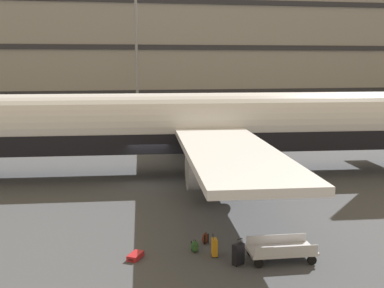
{
  "coord_description": "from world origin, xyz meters",
  "views": [
    {
      "loc": [
        -2.32,
        -29.59,
        7.69
      ],
      "look_at": [
        2.26,
        -3.29,
        3.0
      ],
      "focal_mm": 44.44,
      "sensor_mm": 36.0,
      "label": 1
    }
  ],
  "objects_px": {
    "suitcase_small": "(214,247)",
    "baggage_cart": "(281,250)",
    "suitcase_black": "(238,254)",
    "airliner": "(197,126)",
    "backpack_upright": "(195,247)",
    "backpack_large": "(205,239)",
    "suitcase_navy": "(135,256)"
  },
  "relations": [
    {
      "from": "suitcase_black",
      "to": "backpack_large",
      "type": "distance_m",
      "value": 2.44
    },
    {
      "from": "airliner",
      "to": "suitcase_black",
      "type": "bearing_deg",
      "value": -94.27
    },
    {
      "from": "suitcase_black",
      "to": "airliner",
      "type": "bearing_deg",
      "value": 85.73
    },
    {
      "from": "suitcase_small",
      "to": "backpack_large",
      "type": "height_order",
      "value": "suitcase_small"
    },
    {
      "from": "suitcase_black",
      "to": "backpack_upright",
      "type": "height_order",
      "value": "suitcase_black"
    },
    {
      "from": "suitcase_small",
      "to": "baggage_cart",
      "type": "xyz_separation_m",
      "value": [
        2.47,
        -0.83,
        0.04
      ]
    },
    {
      "from": "suitcase_black",
      "to": "backpack_large",
      "type": "bearing_deg",
      "value": 109.73
    },
    {
      "from": "backpack_upright",
      "to": "suitcase_navy",
      "type": "bearing_deg",
      "value": -175.03
    },
    {
      "from": "airliner",
      "to": "baggage_cart",
      "type": "xyz_separation_m",
      "value": [
        0.66,
        -14.53,
        -2.96
      ]
    },
    {
      "from": "airliner",
      "to": "suitcase_small",
      "type": "relative_size",
      "value": 44.38
    },
    {
      "from": "baggage_cart",
      "to": "suitcase_navy",
      "type": "bearing_deg",
      "value": 168.4
    },
    {
      "from": "airliner",
      "to": "suitcase_navy",
      "type": "height_order",
      "value": "airliner"
    },
    {
      "from": "baggage_cart",
      "to": "suitcase_black",
      "type": "bearing_deg",
      "value": -175.72
    },
    {
      "from": "airliner",
      "to": "baggage_cart",
      "type": "bearing_deg",
      "value": -87.4
    },
    {
      "from": "backpack_upright",
      "to": "airliner",
      "type": "bearing_deg",
      "value": 79.22
    },
    {
      "from": "suitcase_small",
      "to": "backpack_upright",
      "type": "relative_size",
      "value": 1.75
    },
    {
      "from": "suitcase_black",
      "to": "backpack_large",
      "type": "height_order",
      "value": "suitcase_black"
    },
    {
      "from": "backpack_large",
      "to": "suitcase_navy",
      "type": "bearing_deg",
      "value": -161.38
    },
    {
      "from": "suitcase_navy",
      "to": "backpack_large",
      "type": "bearing_deg",
      "value": 18.62
    },
    {
      "from": "airliner",
      "to": "backpack_large",
      "type": "relative_size",
      "value": 74.73
    },
    {
      "from": "suitcase_small",
      "to": "airliner",
      "type": "bearing_deg",
      "value": 82.47
    },
    {
      "from": "baggage_cart",
      "to": "backpack_large",
      "type": "bearing_deg",
      "value": 140.05
    },
    {
      "from": "backpack_large",
      "to": "baggage_cart",
      "type": "height_order",
      "value": "baggage_cart"
    },
    {
      "from": "suitcase_small",
      "to": "suitcase_black",
      "type": "distance_m",
      "value": 1.2
    },
    {
      "from": "suitcase_navy",
      "to": "suitcase_small",
      "type": "relative_size",
      "value": 0.95
    },
    {
      "from": "airliner",
      "to": "suitcase_black",
      "type": "xyz_separation_m",
      "value": [
        -1.1,
        -14.66,
        -2.94
      ]
    },
    {
      "from": "suitcase_small",
      "to": "baggage_cart",
      "type": "height_order",
      "value": "suitcase_small"
    },
    {
      "from": "airliner",
      "to": "backpack_upright",
      "type": "bearing_deg",
      "value": -100.78
    },
    {
      "from": "suitcase_small",
      "to": "suitcase_black",
      "type": "bearing_deg",
      "value": -53.49
    },
    {
      "from": "backpack_large",
      "to": "suitcase_small",
      "type": "bearing_deg",
      "value": -85.34
    },
    {
      "from": "airliner",
      "to": "backpack_upright",
      "type": "relative_size",
      "value": 77.84
    },
    {
      "from": "backpack_upright",
      "to": "baggage_cart",
      "type": "bearing_deg",
      "value": -23.18
    }
  ]
}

